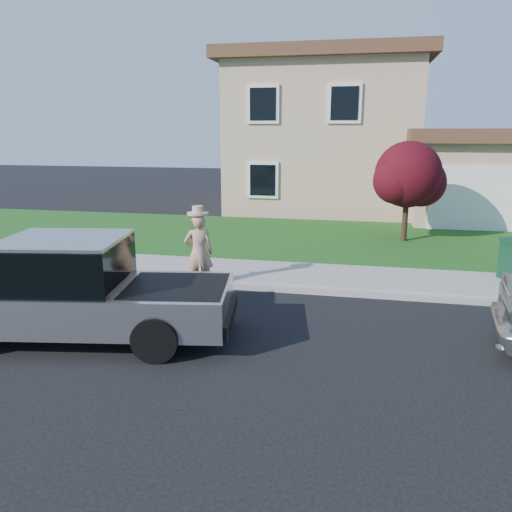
% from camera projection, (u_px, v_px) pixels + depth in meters
% --- Properties ---
extents(ground, '(80.00, 80.00, 0.00)m').
position_uv_depth(ground, '(251.00, 342.00, 8.69)').
color(ground, black).
rests_on(ground, ground).
extents(curb, '(40.00, 0.20, 0.12)m').
position_uv_depth(curb, '(321.00, 291.00, 11.23)').
color(curb, gray).
rests_on(curb, ground).
extents(sidewalk, '(40.00, 2.00, 0.15)m').
position_uv_depth(sidewalk, '(325.00, 277.00, 12.27)').
color(sidewalk, gray).
rests_on(sidewalk, ground).
extents(lawn, '(40.00, 7.00, 0.10)m').
position_uv_depth(lawn, '(335.00, 240.00, 16.55)').
color(lawn, '#1B4B15').
rests_on(lawn, ground).
extents(house, '(14.00, 11.30, 6.85)m').
position_uv_depth(house, '(353.00, 140.00, 23.21)').
color(house, tan).
rests_on(house, ground).
extents(pickup_truck, '(5.72, 2.69, 1.81)m').
position_uv_depth(pickup_truck, '(74.00, 292.00, 8.68)').
color(pickup_truck, black).
rests_on(pickup_truck, ground).
extents(woman, '(0.76, 0.62, 1.96)m').
position_uv_depth(woman, '(199.00, 251.00, 11.28)').
color(woman, tan).
rests_on(woman, ground).
extents(ornamental_tree, '(2.32, 2.09, 3.18)m').
position_uv_depth(ornamental_tree, '(409.00, 178.00, 15.74)').
color(ornamental_tree, black).
rests_on(ornamental_tree, lawn).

